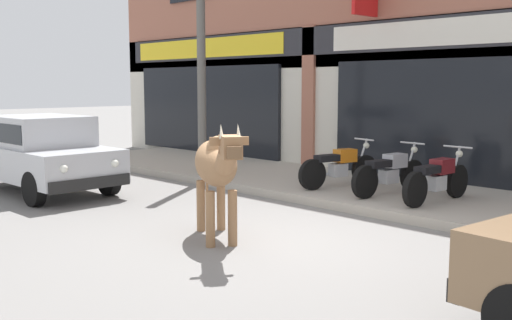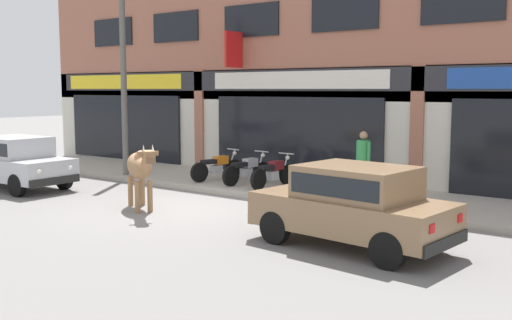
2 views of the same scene
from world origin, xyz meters
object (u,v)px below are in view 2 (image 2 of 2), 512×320
(car_0, at_px, (15,160))
(car_1, at_px, (353,202))
(motorcycle_1, at_px, (247,170))
(motorcycle_2, at_px, (273,173))
(pedestrian, at_px, (363,156))
(motorcycle_0, at_px, (217,167))
(utility_pole, at_px, (124,89))
(cow, at_px, (140,167))

(car_0, bearing_deg, car_1, 0.11)
(motorcycle_1, distance_m, motorcycle_2, 0.93)
(car_0, height_order, motorcycle_2, car_0)
(motorcycle_1, distance_m, pedestrian, 3.51)
(motorcycle_0, bearing_deg, car_1, -30.81)
(motorcycle_2, relative_size, utility_pole, 0.34)
(car_0, relative_size, utility_pole, 0.69)
(car_1, bearing_deg, car_0, -179.89)
(motorcycle_1, bearing_deg, car_0, -143.57)
(car_0, relative_size, motorcycle_0, 2.03)
(cow, relative_size, car_1, 0.51)
(car_1, distance_m, utility_pole, 9.99)
(motorcycle_2, bearing_deg, motorcycle_0, 179.00)
(motorcycle_0, distance_m, utility_pole, 3.80)
(utility_pole, bearing_deg, motorcycle_0, 16.87)
(utility_pole, bearing_deg, car_1, -17.45)
(motorcycle_0, bearing_deg, car_0, -137.10)
(cow, relative_size, motorcycle_0, 1.07)
(utility_pole, bearing_deg, motorcycle_1, 12.62)
(car_0, distance_m, motorcycle_0, 5.65)
(car_0, bearing_deg, cow, 0.86)
(car_0, height_order, pedestrian, pedestrian)
(car_1, xyz_separation_m, pedestrian, (-1.88, 4.09, 0.32))
(motorcycle_0, distance_m, motorcycle_1, 1.09)
(cow, height_order, pedestrian, pedestrian)
(cow, xyz_separation_m, motorcycle_0, (-0.90, 3.77, -0.47))
(cow, bearing_deg, car_1, -0.57)
(motorcycle_1, height_order, pedestrian, pedestrian)
(motorcycle_2, bearing_deg, car_1, -40.76)
(car_1, xyz_separation_m, utility_pole, (-9.34, 2.93, 1.98))
(car_0, xyz_separation_m, motorcycle_2, (6.15, 3.81, -0.28))
(car_0, xyz_separation_m, pedestrian, (8.67, 4.11, 0.32))
(car_1, height_order, motorcycle_2, car_1)
(motorcycle_2, bearing_deg, pedestrian, 6.77)
(car_1, height_order, utility_pole, utility_pole)
(motorcycle_1, relative_size, pedestrian, 1.13)
(motorcycle_0, height_order, pedestrian, pedestrian)
(cow, xyz_separation_m, motorcycle_1, (0.19, 3.78, -0.47))
(car_0, bearing_deg, motorcycle_1, 36.43)
(motorcycle_0, bearing_deg, utility_pole, -163.13)
(cow, height_order, motorcycle_2, cow)
(motorcycle_1, bearing_deg, cow, -92.85)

